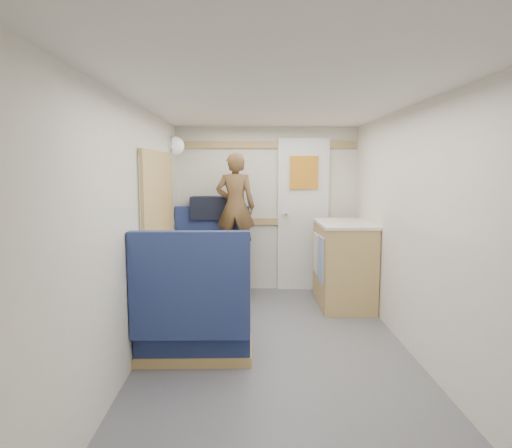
{
  "coord_description": "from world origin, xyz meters",
  "views": [
    {
      "loc": [
        -0.22,
        -3.34,
        1.5
      ],
      "look_at": [
        -0.15,
        0.9,
        0.98
      ],
      "focal_mm": 32.0,
      "sensor_mm": 36.0,
      "label": 1
    }
  ],
  "objects_px": {
    "dinette_table": "(204,265)",
    "bench_near": "(194,322)",
    "beer_glass": "(224,246)",
    "bread_loaf": "(229,240)",
    "dome_light": "(175,146)",
    "tray": "(208,251)",
    "tumbler_right": "(203,241)",
    "galley_counter": "(343,263)",
    "bench_far": "(212,272)",
    "cheese_block": "(218,252)",
    "duffel_bag": "(214,208)",
    "wine_glass": "(197,236)",
    "tumbler_mid": "(196,242)",
    "person": "(235,207)",
    "pepper_grinder": "(196,246)",
    "tumbler_left": "(183,250)",
    "orange_fruit": "(224,248)"
  },
  "relations": [
    {
      "from": "dinette_table",
      "to": "bench_near",
      "type": "distance_m",
      "value": 0.9
    },
    {
      "from": "beer_glass",
      "to": "bread_loaf",
      "type": "relative_size",
      "value": 0.37
    },
    {
      "from": "dome_light",
      "to": "tray",
      "type": "relative_size",
      "value": 0.56
    },
    {
      "from": "bench_near",
      "to": "tumbler_right",
      "type": "relative_size",
      "value": 9.68
    },
    {
      "from": "galley_counter",
      "to": "beer_glass",
      "type": "distance_m",
      "value": 1.44
    },
    {
      "from": "bench_far",
      "to": "cheese_block",
      "type": "relative_size",
      "value": 9.86
    },
    {
      "from": "tray",
      "to": "cheese_block",
      "type": "xyz_separation_m",
      "value": [
        0.11,
        -0.19,
        0.03
      ]
    },
    {
      "from": "bench_near",
      "to": "duffel_bag",
      "type": "bearing_deg",
      "value": 89.5
    },
    {
      "from": "galley_counter",
      "to": "dome_light",
      "type": "bearing_deg",
      "value": 170.82
    },
    {
      "from": "wine_glass",
      "to": "bread_loaf",
      "type": "height_order",
      "value": "wine_glass"
    },
    {
      "from": "dinette_table",
      "to": "tumbler_mid",
      "type": "xyz_separation_m",
      "value": [
        -0.09,
        0.14,
        0.21
      ]
    },
    {
      "from": "cheese_block",
      "to": "person",
      "type": "bearing_deg",
      "value": 84.04
    },
    {
      "from": "cheese_block",
      "to": "tumbler_right",
      "type": "bearing_deg",
      "value": 109.24
    },
    {
      "from": "tumbler_right",
      "to": "pepper_grinder",
      "type": "relative_size",
      "value": 1.15
    },
    {
      "from": "tumbler_left",
      "to": "tumbler_mid",
      "type": "height_order",
      "value": "tumbler_left"
    },
    {
      "from": "bench_far",
      "to": "bench_near",
      "type": "distance_m",
      "value": 1.73
    },
    {
      "from": "wine_glass",
      "to": "tumbler_right",
      "type": "relative_size",
      "value": 1.55
    },
    {
      "from": "bench_far",
      "to": "galley_counter",
      "type": "distance_m",
      "value": 1.51
    },
    {
      "from": "duffel_bag",
      "to": "wine_glass",
      "type": "relative_size",
      "value": 3.29
    },
    {
      "from": "galley_counter",
      "to": "bench_near",
      "type": "bearing_deg",
      "value": -136.06
    },
    {
      "from": "galley_counter",
      "to": "cheese_block",
      "type": "distance_m",
      "value": 1.61
    },
    {
      "from": "duffel_bag",
      "to": "tray",
      "type": "bearing_deg",
      "value": -88.86
    },
    {
      "from": "bench_near",
      "to": "tumbler_left",
      "type": "xyz_separation_m",
      "value": [
        -0.15,
        0.53,
        0.48
      ]
    },
    {
      "from": "orange_fruit",
      "to": "beer_glass",
      "type": "relative_size",
      "value": 0.78
    },
    {
      "from": "tray",
      "to": "bread_loaf",
      "type": "bearing_deg",
      "value": 67.55
    },
    {
      "from": "dinette_table",
      "to": "cheese_block",
      "type": "distance_m",
      "value": 0.42
    },
    {
      "from": "tumbler_left",
      "to": "cheese_block",
      "type": "bearing_deg",
      "value": -1.29
    },
    {
      "from": "person",
      "to": "beer_glass",
      "type": "distance_m",
      "value": 0.96
    },
    {
      "from": "cheese_block",
      "to": "wine_glass",
      "type": "height_order",
      "value": "wine_glass"
    },
    {
      "from": "bread_loaf",
      "to": "person",
      "type": "bearing_deg",
      "value": 84.54
    },
    {
      "from": "tumbler_left",
      "to": "tumbler_mid",
      "type": "xyz_separation_m",
      "value": [
        0.06,
        0.47,
        -0.01
      ]
    },
    {
      "from": "pepper_grinder",
      "to": "beer_glass",
      "type": "bearing_deg",
      "value": 0.5
    },
    {
      "from": "dinette_table",
      "to": "tumbler_right",
      "type": "height_order",
      "value": "tumbler_right"
    },
    {
      "from": "person",
      "to": "duffel_bag",
      "type": "bearing_deg",
      "value": -39.17
    },
    {
      "from": "orange_fruit",
      "to": "tumbler_mid",
      "type": "bearing_deg",
      "value": 128.42
    },
    {
      "from": "bench_far",
      "to": "orange_fruit",
      "type": "relative_size",
      "value": 14.84
    },
    {
      "from": "galley_counter",
      "to": "pepper_grinder",
      "type": "xyz_separation_m",
      "value": [
        -1.54,
        -0.6,
        0.3
      ]
    },
    {
      "from": "orange_fruit",
      "to": "tumbler_left",
      "type": "bearing_deg",
      "value": -164.54
    },
    {
      "from": "tumbler_mid",
      "to": "bread_loaf",
      "type": "xyz_separation_m",
      "value": [
        0.32,
        0.14,
        -0.0
      ]
    },
    {
      "from": "dinette_table",
      "to": "pepper_grinder",
      "type": "relative_size",
      "value": 9.78
    },
    {
      "from": "bench_near",
      "to": "wine_glass",
      "type": "distance_m",
      "value": 1.09
    },
    {
      "from": "dinette_table",
      "to": "beer_glass",
      "type": "height_order",
      "value": "beer_glass"
    },
    {
      "from": "cheese_block",
      "to": "pepper_grinder",
      "type": "relative_size",
      "value": 1.13
    },
    {
      "from": "tumbler_mid",
      "to": "tumbler_left",
      "type": "bearing_deg",
      "value": -97.14
    },
    {
      "from": "dome_light",
      "to": "beer_glass",
      "type": "height_order",
      "value": "dome_light"
    },
    {
      "from": "duffel_bag",
      "to": "tray",
      "type": "height_order",
      "value": "duffel_bag"
    },
    {
      "from": "tumbler_right",
      "to": "beer_glass",
      "type": "xyz_separation_m",
      "value": [
        0.21,
        -0.22,
        -0.01
      ]
    },
    {
      "from": "dinette_table",
      "to": "tumbler_right",
      "type": "distance_m",
      "value": 0.27
    },
    {
      "from": "galley_counter",
      "to": "orange_fruit",
      "type": "distance_m",
      "value": 1.52
    },
    {
      "from": "orange_fruit",
      "to": "bread_loaf",
      "type": "bearing_deg",
      "value": 87.43
    }
  ]
}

